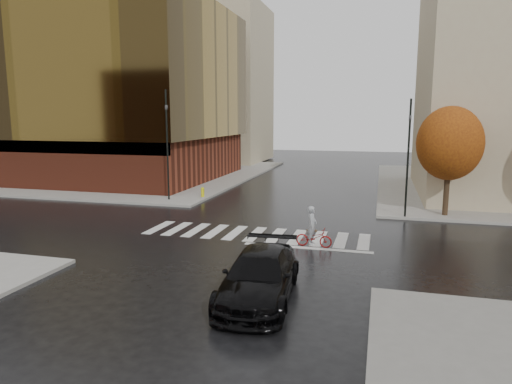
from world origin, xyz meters
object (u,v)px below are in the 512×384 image
(fire_hydrant, at_px, (203,191))
(traffic_light_nw, at_px, (167,137))
(sedan, at_px, (260,276))
(traffic_light_ne, at_px, (408,151))
(cyclist, at_px, (313,233))

(fire_hydrant, bearing_deg, traffic_light_nw, -140.23)
(sedan, distance_m, traffic_light_ne, 15.27)
(sedan, relative_size, traffic_light_nw, 0.72)
(sedan, relative_size, fire_hydrant, 7.65)
(traffic_light_nw, distance_m, fire_hydrant, 4.78)
(traffic_light_nw, bearing_deg, sedan, 43.57)
(sedan, bearing_deg, traffic_light_ne, 65.37)
(traffic_light_nw, bearing_deg, fire_hydrant, 138.26)
(cyclist, relative_size, fire_hydrant, 2.67)
(traffic_light_nw, bearing_deg, traffic_light_ne, 93.25)
(traffic_light_ne, relative_size, fire_hydrant, 9.54)
(traffic_light_nw, distance_m, traffic_light_ne, 16.17)
(traffic_light_ne, bearing_deg, cyclist, 49.84)
(cyclist, bearing_deg, fire_hydrant, 47.78)
(cyclist, height_order, traffic_light_nw, traffic_light_nw)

